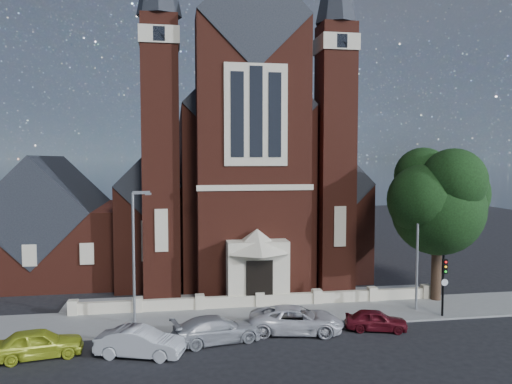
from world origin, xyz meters
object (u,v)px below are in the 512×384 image
Objects in this scene: car_dark_red at (376,320)px; street_lamp_right at (419,242)px; church at (232,177)px; car_silver_a at (140,342)px; car_silver_b at (217,329)px; parish_hall at (50,230)px; traffic_signal at (444,277)px; car_white_suv at (296,320)px; car_lime_van at (38,343)px; street_tree at (441,203)px; street_lamp_left at (135,250)px.

street_lamp_right is at bearing -37.88° from car_dark_red.
church is at bearing 31.11° from car_dark_red.
car_silver_a reaches higher than car_silver_b.
car_silver_a is 4.21m from car_silver_b.
parish_hall is (-16.00, -4.94, -4.17)m from church.
traffic_signal is at bearing -59.99° from street_lamp_right.
traffic_signal is at bearing -61.80° from church.
church is 4.31× the size of street_lamp_right.
car_white_suv is (17.27, -16.63, -3.26)m from parish_hall.
parish_hall is at bearing -162.84° from church.
street_lamp_right is 1.87× the size of car_lime_van.
car_white_suv is 1.51× the size of car_dark_red.
parish_hall is at bearing -0.21° from car_lime_van.
street_tree reaches higher than traffic_signal.
parish_hall is 21.75m from car_silver_b.
street_tree is at bearing 4.76° from street_lamp_left.
church reaches higher than car_lime_van.
car_silver_a is 13.42m from car_dark_red.
street_lamp_left is (8.09, -14.00, 0.59)m from parish_hall.
street_tree is at bearing -53.83° from church.
car_silver_b is (-14.37, -1.83, -1.87)m from traffic_signal.
street_tree is 13.63m from car_white_suv.
street_tree is 1.98× the size of car_white_suv.
church reaches higher than car_silver_b.
street_tree is at bearing -88.39° from car_lime_van.
car_dark_red is at bearing -12.33° from street_lamp_left.
church is 27.20m from car_lime_van.
traffic_signal is 23.61m from car_lime_van.
church reaches higher than parish_hall.
traffic_signal is (18.91, -1.57, -2.02)m from street_lamp_left.
street_lamp_left reaches higher than car_lime_van.
street_lamp_right is 1.50× the size of car_white_suv.
street_lamp_right is (10.09, -18.94, -3.59)m from church.
traffic_signal reaches higher than car_white_suv.
parish_hall reaches higher than car_silver_b.
car_white_suv reaches higher than car_lime_van.
street_tree is 10.35m from car_dark_red.
car_silver_a is (-18.36, -3.18, -1.85)m from traffic_signal.
car_lime_van is (-25.00, -5.80, -6.22)m from street_tree.
traffic_signal is (11.00, -20.52, -5.60)m from church.
car_silver_a is (-19.96, -6.47, -6.23)m from street_tree.
church reaches higher than street_lamp_left.
traffic_signal is 0.90× the size of car_silver_a.
car_white_suv is at bearing -159.05° from street_tree.
street_lamp_left is at bearing 23.53° from car_silver_a.
street_lamp_left reaches higher than car_silver_a.
car_white_suv is at bearing -173.82° from traffic_signal.
car_silver_a is 0.91× the size of car_silver_b.
car_lime_van is at bearing -137.67° from street_lamp_left.
car_dark_red is (13.85, -3.03, -3.99)m from street_lamp_left.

